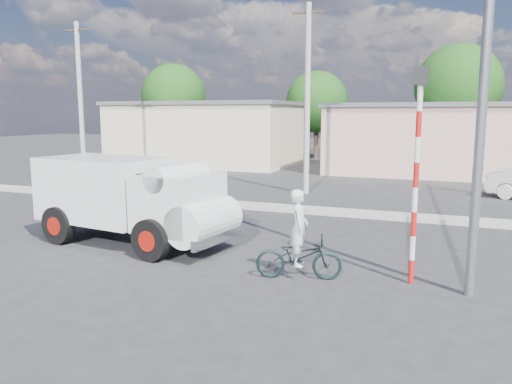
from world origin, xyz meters
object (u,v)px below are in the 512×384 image
(bicycle, at_px, (299,257))
(cyclist, at_px, (299,242))
(traffic_pole, at_px, (417,158))
(truck, at_px, (133,198))
(streetlight, at_px, (478,28))

(bicycle, height_order, cyclist, cyclist)
(cyclist, distance_m, traffic_pole, 2.92)
(truck, height_order, cyclist, truck)
(truck, height_order, streetlight, streetlight)
(traffic_pole, bearing_deg, bicycle, -166.18)
(bicycle, relative_size, streetlight, 0.20)
(traffic_pole, xyz_separation_m, streetlight, (0.94, -0.30, 2.37))
(truck, relative_size, streetlight, 0.64)
(cyclist, relative_size, traffic_pole, 0.37)
(truck, xyz_separation_m, bicycle, (4.89, -1.12, -0.79))
(bicycle, bearing_deg, truck, 62.11)
(truck, xyz_separation_m, cyclist, (4.89, -1.12, -0.46))
(truck, bearing_deg, traffic_pole, 3.48)
(bicycle, bearing_deg, cyclist, -0.00)
(traffic_pole, bearing_deg, streetlight, -17.73)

